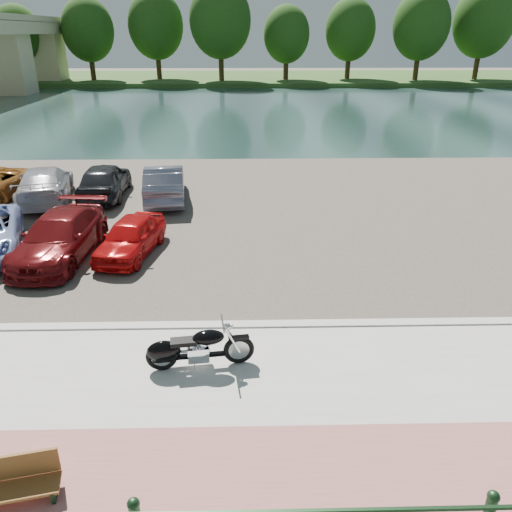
{
  "coord_description": "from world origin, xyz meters",
  "views": [
    {
      "loc": [
        0.07,
        -8.58,
        6.73
      ],
      "look_at": [
        0.36,
        3.94,
        1.1
      ],
      "focal_mm": 35.0,
      "sensor_mm": 36.0,
      "label": 1
    }
  ],
  "objects": [
    {
      "name": "ground",
      "position": [
        0.0,
        0.0,
        0.0
      ],
      "size": [
        200.0,
        200.0,
        0.0
      ],
      "primitive_type": "plane",
      "color": "#595447",
      "rests_on": "ground"
    },
    {
      "name": "promenade",
      "position": [
        0.0,
        -1.0,
        0.05
      ],
      "size": [
        60.0,
        6.0,
        0.1
      ],
      "primitive_type": "cube",
      "color": "#B5B1AB",
      "rests_on": "ground"
    },
    {
      "name": "pink_path",
      "position": [
        0.0,
        -2.5,
        0.1
      ],
      "size": [
        60.0,
        2.0,
        0.01
      ],
      "primitive_type": "cube",
      "color": "#915254",
      "rests_on": "promenade"
    },
    {
      "name": "kerb",
      "position": [
        0.0,
        2.0,
        0.07
      ],
      "size": [
        60.0,
        0.3,
        0.14
      ],
      "primitive_type": "cube",
      "color": "#B5B1AB",
      "rests_on": "ground"
    },
    {
      "name": "parking_lot",
      "position": [
        0.0,
        11.0,
        0.02
      ],
      "size": [
        60.0,
        18.0,
        0.04
      ],
      "primitive_type": "cube",
      "color": "#3D3831",
      "rests_on": "ground"
    },
    {
      "name": "river",
      "position": [
        0.0,
        40.0,
        0.0
      ],
      "size": [
        120.0,
        40.0,
        0.0
      ],
      "primitive_type": "cube",
      "color": "#1A302F",
      "rests_on": "ground"
    },
    {
      "name": "far_bank",
      "position": [
        0.0,
        72.0,
        0.3
      ],
      "size": [
        120.0,
        24.0,
        0.6
      ],
      "primitive_type": "cube",
      "color": "#274619",
      "rests_on": "ground"
    },
    {
      "name": "far_trees",
      "position": [
        4.36,
        65.79,
        7.49
      ],
      "size": [
        70.25,
        10.68,
        12.52
      ],
      "color": "#372814",
      "rests_on": "far_bank"
    },
    {
      "name": "motorcycle",
      "position": [
        -1.13,
        0.33,
        0.56
      ],
      "size": [
        2.33,
        0.75,
        1.05
      ],
      "rotation": [
        0.0,
        0.0,
        0.13
      ],
      "color": "black",
      "rests_on": "promenade"
    },
    {
      "name": "car_3",
      "position": [
        -5.88,
        6.37,
        0.74
      ],
      "size": [
        2.31,
        4.96,
        1.4
      ],
      "primitive_type": "imported",
      "rotation": [
        0.0,
        0.0,
        -0.07
      ],
      "color": "#600D10",
      "rests_on": "parking_lot"
    },
    {
      "name": "car_4",
      "position": [
        -3.66,
        6.55,
        0.65
      ],
      "size": [
        2.09,
        3.8,
        1.22
      ],
      "primitive_type": "imported",
      "rotation": [
        0.0,
        0.0,
        -0.19
      ],
      "color": "#BA0C0D",
      "rests_on": "parking_lot"
    },
    {
      "name": "car_7",
      "position": [
        -8.5,
        12.37,
        0.79
      ],
      "size": [
        3.31,
        5.5,
        1.49
      ],
      "primitive_type": "imported",
      "rotation": [
        0.0,
        0.0,
        3.39
      ],
      "color": "#A2A1A9",
      "rests_on": "parking_lot"
    },
    {
      "name": "car_8",
      "position": [
        -6.09,
        12.9,
        0.8
      ],
      "size": [
        1.98,
        4.52,
        1.51
      ],
      "primitive_type": "imported",
      "rotation": [
        0.0,
        0.0,
        3.19
      ],
      "color": "black",
      "rests_on": "parking_lot"
    },
    {
      "name": "car_9",
      "position": [
        -3.38,
        12.37,
        0.8
      ],
      "size": [
        2.15,
        4.8,
        1.53
      ],
      "primitive_type": "imported",
      "rotation": [
        0.0,
        0.0,
        3.26
      ],
      "color": "slate",
      "rests_on": "parking_lot"
    }
  ]
}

